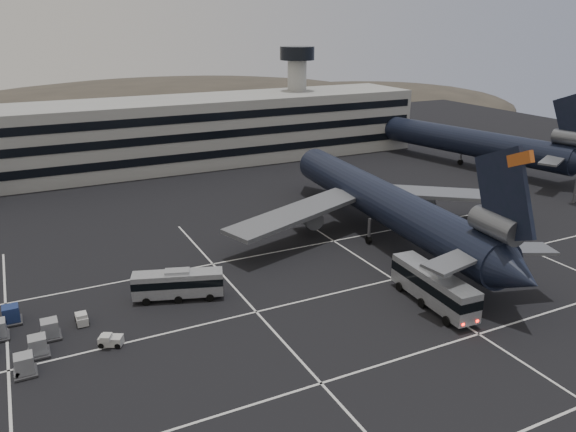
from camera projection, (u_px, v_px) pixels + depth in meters
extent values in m
plane|color=black|center=(324.00, 316.00, 59.09)|extent=(260.00, 260.00, 0.00)
cube|color=silver|center=(379.00, 365.00, 50.63)|extent=(90.00, 0.25, 0.01)
cube|color=silver|center=(306.00, 300.00, 62.47)|extent=(90.00, 0.25, 0.01)
cube|color=silver|center=(256.00, 256.00, 74.31)|extent=(90.00, 0.25, 0.01)
cube|color=silver|center=(8.00, 359.00, 51.53)|extent=(0.25, 55.00, 0.01)
cube|color=silver|center=(249.00, 304.00, 61.64)|extent=(0.25, 55.00, 0.01)
cube|color=silver|center=(384.00, 273.00, 69.22)|extent=(0.25, 55.00, 0.01)
cube|color=silver|center=(513.00, 243.00, 78.48)|extent=(0.25, 55.00, 0.01)
cube|color=gray|center=(153.00, 134.00, 117.69)|extent=(120.00, 18.00, 14.00)
cube|color=black|center=(166.00, 160.00, 111.18)|extent=(118.00, 0.20, 1.60)
cube|color=black|center=(164.00, 140.00, 109.87)|extent=(118.00, 0.20, 1.60)
cube|color=black|center=(163.00, 121.00, 108.66)|extent=(118.00, 0.20, 1.60)
cylinder|color=gray|center=(297.00, 104.00, 132.81)|extent=(4.40, 4.40, 22.00)
cylinder|color=black|center=(297.00, 53.00, 129.04)|extent=(8.00, 8.00, 3.00)
ellipsoid|color=#38332B|center=(173.00, 137.00, 219.93)|extent=(252.00, 180.00, 44.00)
ellipsoid|color=#38332B|center=(347.00, 112.00, 252.14)|extent=(168.00, 120.00, 24.00)
cylinder|color=black|center=(383.00, 202.00, 79.56)|extent=(9.72, 48.30, 5.60)
cone|color=black|center=(309.00, 161.00, 102.58)|extent=(5.97, 4.97, 5.60)
cone|color=black|center=(519.00, 276.00, 56.26)|extent=(5.45, 5.42, 5.04)
cube|color=black|center=(504.00, 196.00, 56.92)|extent=(1.31, 9.48, 10.97)
cube|color=#B45018|center=(520.00, 159.00, 54.22)|extent=(0.83, 3.27, 2.24)
cylinder|color=#595B60|center=(497.00, 225.00, 58.44)|extent=(3.21, 6.21, 2.70)
cube|color=slate|center=(457.00, 260.00, 58.57)|extent=(7.84, 4.10, 0.87)
cube|color=slate|center=(520.00, 249.00, 61.48)|extent=(8.11, 5.25, 0.87)
cube|color=slate|center=(296.00, 213.00, 77.24)|extent=(22.65, 11.71, 1.75)
cylinder|color=#595B60|center=(308.00, 216.00, 81.48)|extent=(3.16, 5.71, 2.70)
cube|color=slate|center=(447.00, 194.00, 85.91)|extent=(22.10, 14.87, 1.75)
cylinder|color=#595B60|center=(418.00, 201.00, 88.06)|extent=(3.16, 5.71, 2.70)
cylinder|color=slate|center=(335.00, 193.00, 94.04)|extent=(0.44, 0.44, 3.00)
cylinder|color=black|center=(335.00, 202.00, 94.58)|extent=(0.59, 1.14, 1.10)
cylinder|color=slate|center=(369.00, 229.00, 77.67)|extent=(0.44, 0.44, 3.00)
cylinder|color=black|center=(369.00, 240.00, 78.21)|extent=(0.59, 1.14, 1.10)
cylinder|color=slate|center=(409.00, 223.00, 79.89)|extent=(0.44, 0.44, 3.00)
cylinder|color=black|center=(408.00, 234.00, 80.43)|extent=(0.59, 1.14, 1.10)
cylinder|color=black|center=(463.00, 141.00, 120.10)|extent=(15.65, 48.10, 5.60)
cone|color=black|center=(373.00, 124.00, 139.42)|extent=(6.43, 5.58, 5.60)
cube|color=black|center=(576.00, 120.00, 100.72)|extent=(2.50, 9.36, 10.97)
cylinder|color=#595B60|center=(570.00, 138.00, 102.17)|extent=(3.91, 6.44, 2.70)
cube|color=slate|center=(553.00, 160.00, 101.20)|extent=(8.16, 6.00, 0.87)
cube|color=slate|center=(575.00, 153.00, 106.16)|extent=(7.52, 3.23, 0.87)
cylinder|color=slate|center=(461.00, 155.00, 121.08)|extent=(0.44, 0.44, 3.00)
cylinder|color=black|center=(460.00, 162.00, 121.62)|extent=(0.72, 1.18, 1.10)
cube|color=gray|center=(434.00, 286.00, 60.70)|extent=(3.48, 12.29, 3.31)
cube|color=black|center=(434.00, 283.00, 60.57)|extent=(3.54, 12.36, 1.05)
cube|color=gray|center=(435.00, 271.00, 60.09)|extent=(1.96, 3.41, 0.39)
cylinder|color=black|center=(447.00, 321.00, 57.06)|extent=(0.42, 1.08, 1.06)
cylinder|color=black|center=(469.00, 316.00, 58.08)|extent=(0.42, 1.08, 1.06)
cylinder|color=black|center=(422.00, 303.00, 60.76)|extent=(0.42, 1.08, 1.06)
cylinder|color=black|center=(443.00, 298.00, 61.78)|extent=(0.42, 1.08, 1.06)
cylinder|color=black|center=(400.00, 287.00, 64.46)|extent=(0.42, 1.08, 1.06)
cylinder|color=black|center=(420.00, 283.00, 65.48)|extent=(0.42, 1.08, 1.06)
cube|color=#FF0C05|center=(463.00, 325.00, 55.49)|extent=(0.28, 0.10, 0.24)
cube|color=#FF0C05|center=(477.00, 321.00, 56.15)|extent=(0.28, 0.10, 0.24)
cube|color=gray|center=(178.00, 284.00, 62.22)|extent=(10.09, 5.29, 2.70)
cube|color=black|center=(178.00, 281.00, 62.12)|extent=(10.16, 5.37, 0.85)
cube|color=gray|center=(177.00, 271.00, 61.73)|extent=(3.02, 2.23, 0.31)
cylinder|color=black|center=(210.00, 298.00, 62.08)|extent=(0.91, 0.55, 0.86)
cylinder|color=black|center=(210.00, 289.00, 64.18)|extent=(0.91, 0.55, 0.86)
cylinder|color=black|center=(178.00, 300.00, 61.64)|extent=(0.91, 0.55, 0.86)
cylinder|color=black|center=(179.00, 291.00, 63.74)|extent=(0.91, 0.55, 0.86)
cylinder|color=black|center=(146.00, 302.00, 61.19)|extent=(0.91, 0.55, 0.86)
cylinder|color=black|center=(148.00, 293.00, 63.29)|extent=(0.91, 0.55, 0.86)
cube|color=#BCBBB7|center=(82.00, 319.00, 57.50)|extent=(1.13, 2.06, 0.84)
cube|color=#BCBBB7|center=(82.00, 316.00, 56.92)|extent=(1.03, 0.84, 0.47)
cylinder|color=black|center=(78.00, 326.00, 56.73)|extent=(0.21, 0.52, 0.52)
cylinder|color=black|center=(88.00, 323.00, 57.16)|extent=(0.21, 0.52, 0.52)
cylinder|color=black|center=(76.00, 319.00, 58.00)|extent=(0.21, 0.52, 0.52)
cylinder|color=black|center=(86.00, 317.00, 58.43)|extent=(0.21, 0.52, 0.52)
cube|color=#BCBBB7|center=(111.00, 340.00, 53.57)|extent=(2.47, 2.08, 0.89)
cube|color=#BCBBB7|center=(115.00, 335.00, 53.36)|extent=(1.30, 1.38, 0.49)
cylinder|color=black|center=(118.00, 346.00, 53.12)|extent=(0.59, 0.46, 0.55)
cylinder|color=black|center=(121.00, 340.00, 54.14)|extent=(0.59, 0.46, 0.55)
cylinder|color=black|center=(101.00, 346.00, 53.18)|extent=(0.59, 0.46, 0.55)
cylinder|color=black|center=(105.00, 340.00, 54.20)|extent=(0.59, 0.46, 0.55)
cube|color=#2D2D30|center=(26.00, 372.00, 49.35)|extent=(2.67, 2.82, 0.18)
cylinder|color=black|center=(26.00, 373.00, 49.37)|extent=(0.10, 0.20, 0.20)
cube|color=#94979C|center=(24.00, 364.00, 49.06)|extent=(2.08, 2.08, 1.62)
cube|color=#2D2D30|center=(39.00, 353.00, 52.21)|extent=(2.67, 2.82, 0.18)
cylinder|color=black|center=(39.00, 354.00, 52.23)|extent=(0.10, 0.20, 0.20)
cube|color=#94979C|center=(38.00, 345.00, 51.92)|extent=(2.08, 2.08, 1.62)
cube|color=#2D2D30|center=(51.00, 336.00, 55.07)|extent=(2.67, 2.82, 0.18)
cylinder|color=black|center=(51.00, 336.00, 55.09)|extent=(0.10, 0.20, 0.20)
cube|color=#94979C|center=(50.00, 328.00, 54.78)|extent=(2.08, 2.08, 1.62)
cube|color=#2D2D30|center=(12.00, 321.00, 57.79)|extent=(2.67, 2.82, 0.18)
cylinder|color=black|center=(12.00, 322.00, 57.81)|extent=(0.10, 0.20, 0.20)
cube|color=navy|center=(11.00, 313.00, 57.49)|extent=(2.08, 2.08, 1.62)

